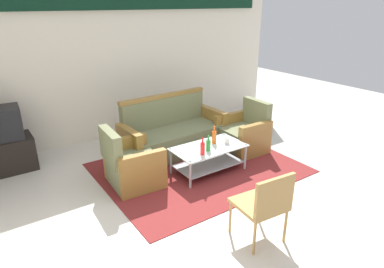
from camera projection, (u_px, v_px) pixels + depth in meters
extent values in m
plane|color=beige|center=(237.00, 196.00, 4.52)|extent=(14.00, 14.00, 0.00)
cube|color=silver|center=(133.00, 60.00, 6.35)|extent=(6.52, 0.12, 2.80)
cube|color=maroon|center=(199.00, 168.00, 5.27)|extent=(2.93, 2.30, 0.01)
cube|color=#6B704C|center=(175.00, 141.00, 5.73)|extent=(1.63, 0.78, 0.42)
cube|color=#6B704C|center=(164.00, 111.00, 5.80)|extent=(1.60, 0.22, 0.48)
cube|color=olive|center=(212.00, 125.00, 6.16)|extent=(0.15, 0.71, 0.62)
cube|color=olive|center=(130.00, 148.00, 5.22)|extent=(0.15, 0.71, 0.62)
cube|color=olive|center=(163.00, 96.00, 5.70)|extent=(1.64, 0.18, 0.06)
cube|color=#6B704C|center=(135.00, 170.00, 4.77)|extent=(0.69, 0.64, 0.40)
cube|color=#6B704C|center=(111.00, 147.00, 4.47)|extent=(0.15, 0.61, 0.45)
cube|color=olive|center=(126.00, 155.00, 5.00)|extent=(0.66, 0.14, 0.58)
cube|color=olive|center=(144.00, 174.00, 4.48)|extent=(0.66, 0.14, 0.58)
cube|color=#6B704C|center=(242.00, 139.00, 5.83)|extent=(0.68, 0.62, 0.40)
cube|color=#6B704C|center=(257.00, 113.00, 5.83)|extent=(0.14, 0.60, 0.45)
cube|color=olive|center=(255.00, 140.00, 5.54)|extent=(0.66, 0.12, 0.58)
cube|color=olive|center=(230.00, 129.00, 6.06)|extent=(0.66, 0.12, 0.58)
cube|color=silver|center=(209.00, 147.00, 5.03)|extent=(1.10, 0.60, 0.02)
cube|color=#9E9EA5|center=(208.00, 164.00, 5.13)|extent=(1.00, 0.52, 0.02)
cylinder|color=#9E9EA5|center=(171.00, 161.00, 5.03)|extent=(0.04, 0.04, 0.40)
cylinder|color=#9E9EA5|center=(224.00, 146.00, 5.57)|extent=(0.04, 0.04, 0.40)
cylinder|color=#9E9EA5|center=(190.00, 175.00, 4.63)|extent=(0.04, 0.04, 0.40)
cylinder|color=#9E9EA5|center=(245.00, 157.00, 5.17)|extent=(0.04, 0.04, 0.40)
cylinder|color=#D85919|center=(214.00, 137.00, 5.12)|extent=(0.07, 0.07, 0.19)
cylinder|color=#D85919|center=(214.00, 129.00, 5.07)|extent=(0.03, 0.03, 0.08)
cylinder|color=red|center=(203.00, 149.00, 4.74)|extent=(0.07, 0.07, 0.18)
cylinder|color=red|center=(203.00, 140.00, 4.69)|extent=(0.02, 0.02, 0.08)
cylinder|color=#2D8C38|center=(208.00, 145.00, 4.87)|extent=(0.07, 0.07, 0.16)
cylinder|color=#2D8C38|center=(208.00, 138.00, 4.83)|extent=(0.03, 0.03, 0.07)
cylinder|color=silver|center=(227.00, 140.00, 5.13)|extent=(0.08, 0.08, 0.10)
cube|color=black|center=(6.00, 155.00, 5.11)|extent=(0.80, 0.50, 0.52)
cube|color=#AD844C|center=(259.00, 204.00, 3.59)|extent=(0.52, 0.52, 0.04)
cube|color=#AD844C|center=(275.00, 196.00, 3.33)|extent=(0.48, 0.08, 0.40)
cylinder|color=#AD844C|center=(230.00, 216.00, 3.74)|extent=(0.03, 0.03, 0.42)
cylinder|color=#AD844C|center=(260.00, 206.00, 3.93)|extent=(0.03, 0.03, 0.42)
cylinder|color=#AD844C|center=(254.00, 238.00, 3.40)|extent=(0.03, 0.03, 0.42)
cylinder|color=#AD844C|center=(285.00, 225.00, 3.59)|extent=(0.03, 0.03, 0.42)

